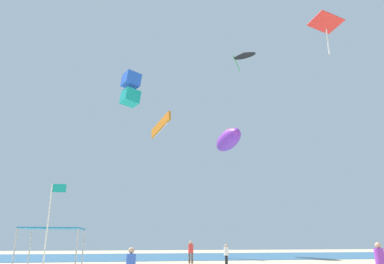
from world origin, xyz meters
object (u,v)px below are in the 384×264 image
person_leftmost (380,259)px  kite_box_blue (131,89)px  person_rightmost (226,253)px  kite_diamond_red (326,24)px  kite_delta_black (244,54)px  banner_flag (49,225)px  person_central (191,250)px  kite_inflatable_purple (228,140)px  kite_parafoil_orange (161,125)px  canopy_tent (54,231)px

person_leftmost → kite_box_blue: (-11.68, 15.31, 14.20)m
person_rightmost → kite_diamond_red: kite_diamond_red is taller
kite_delta_black → banner_flag: bearing=-76.6°
banner_flag → kite_delta_black: size_ratio=1.15×
person_leftmost → kite_diamond_red: (4.56, 8.65, 18.63)m
kite_diamond_red → kite_delta_black: size_ratio=0.92×
banner_flag → kite_delta_black: bearing=50.8°
kite_box_blue → kite_delta_black: size_ratio=0.86×
kite_box_blue → person_central: bearing=71.9°
person_leftmost → kite_box_blue: bearing=-85.9°
person_rightmost → kite_box_blue: size_ratio=0.50×
person_central → kite_inflatable_purple: 19.91m
person_rightmost → kite_delta_black: size_ratio=0.43×
kite_diamond_red → kite_inflatable_purple: size_ratio=0.41×
banner_flag → kite_box_blue: (2.91, 14.78, 12.78)m
person_leftmost → person_central: (-5.92, 15.90, 0.02)m
person_central → kite_parafoil_orange: kite_parafoil_orange is taller
kite_diamond_red → kite_inflatable_purple: bearing=-176.1°
kite_parafoil_orange → kite_inflatable_purple: size_ratio=0.55×
kite_parafoil_orange → kite_inflatable_purple: kite_parafoil_orange is taller
banner_flag → kite_inflatable_purple: (15.95, 27.96, 12.19)m
person_central → kite_delta_black: (6.98, 3.81, 21.50)m
canopy_tent → kite_box_blue: (3.47, 10.56, 12.90)m
banner_flag → kite_inflatable_purple: 34.42m
kite_box_blue → kite_inflatable_purple: size_ratio=0.38×
person_central → kite_diamond_red: kite_diamond_red is taller
kite_diamond_red → kite_parafoil_orange: size_ratio=0.75×
banner_flag → kite_box_blue: bearing=78.9°
kite_delta_black → kite_inflatable_purple: 11.82m
kite_delta_black → kite_inflatable_purple: kite_delta_black is taller
kite_box_blue → banner_flag: bearing=-35.1°
kite_diamond_red → person_leftmost: bearing=-33.1°
person_leftmost → kite_diamond_red: 21.04m
kite_box_blue → person_leftmost: bearing=13.4°
kite_diamond_red → kite_inflatable_purple: (-3.21, 19.84, -5.02)m
person_leftmost → kite_box_blue: 23.93m
person_leftmost → kite_parafoil_orange: (-7.54, 29.55, 15.49)m
person_central → person_rightmost: 3.36m
canopy_tent → person_central: size_ratio=1.59×
person_rightmost → kite_box_blue: 16.61m
kite_box_blue → kite_delta_black: bearing=85.1°
person_rightmost → kite_diamond_red: bearing=-88.2°
canopy_tent → person_rightmost: (11.71, 8.89, -1.43)m
canopy_tent → kite_inflatable_purple: kite_inflatable_purple is taller
kite_parafoil_orange → kite_inflatable_purple: 9.16m
person_central → kite_parafoil_orange: 20.69m
person_leftmost → banner_flag: 14.67m
kite_diamond_red → kite_parafoil_orange: (-12.11, 20.90, -3.14)m
person_central → banner_flag: 17.70m
person_rightmost → kite_inflatable_purple: bearing=15.8°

